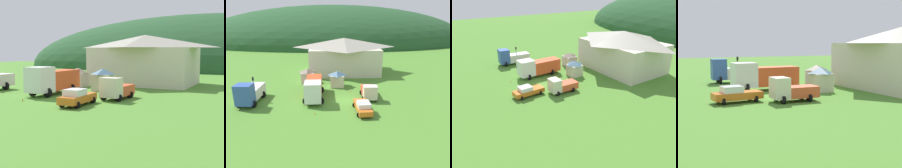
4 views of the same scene
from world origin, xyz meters
The scene contains 11 objects.
ground_plane centered at (0.00, 0.00, 0.00)m, with size 200.00×200.00×0.00m, color #4C842D.
depot_building centered at (1.18, 17.72, 4.05)m, with size 16.50×11.98×7.85m.
play_shed_cream centered at (-0.85, 7.13, 1.53)m, with size 2.67×2.50×2.97m.
play_shed_pink centered at (-6.50, 9.87, 1.45)m, with size 2.66×2.56×2.82m.
box_truck_blue centered at (-14.34, -0.22, 1.67)m, with size 3.39×6.67×3.51m.
heavy_rig_white centered at (-4.79, 1.23, 1.83)m, with size 3.33×8.29×3.47m.
light_truck_cream centered at (4.00, 0.86, 1.19)m, with size 2.69×4.77×2.49m.
service_pickup_orange centered at (2.23, -4.22, 0.83)m, with size 2.46×4.97×1.66m.
traffic_light_west centered at (-13.97, 0.77, 2.37)m, with size 0.20×0.32×3.83m.
traffic_cone_near_pickup centered at (1.28, 3.99, 0.00)m, with size 0.36×0.36×0.63m, color orange.
traffic_cone_mid_row centered at (-4.37, -4.52, 0.00)m, with size 0.36×0.36×0.56m, color orange.
Camera 3 is at (32.46, -17.51, 15.92)m, focal length 36.53 mm.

